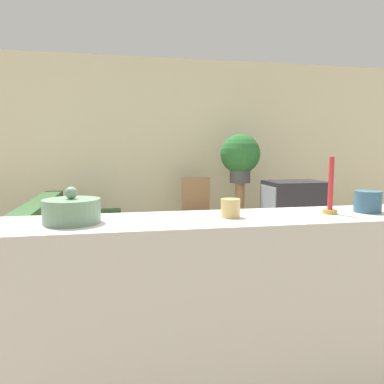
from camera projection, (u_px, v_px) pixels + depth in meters
ground_plane at (183, 360)px, 2.40m from camera, size 14.00×14.00×0.00m
wall_back at (143, 150)px, 5.60m from camera, size 9.00×0.06×2.70m
couch at (73, 252)px, 3.92m from camera, size 0.92×1.89×0.84m
tv_stand at (294, 238)px, 4.70m from camera, size 0.77×0.58×0.50m
television at (294, 200)px, 4.64m from camera, size 0.71×0.55×0.47m
wooden_chair at (198, 210)px, 5.18m from camera, size 0.44×0.44×0.97m
plant_stand at (239, 214)px, 5.28m from camera, size 0.13×0.13×0.89m
potted_plant at (240, 156)px, 5.18m from camera, size 0.55×0.55×0.68m
foreground_counter at (206, 329)px, 1.73m from camera, size 2.22×0.44×1.04m
decorative_bowl at (72, 211)px, 1.55m from camera, size 0.24×0.24×0.15m
candle_jar at (230, 208)px, 1.69m from camera, size 0.09×0.09×0.08m
candlestick at (330, 195)px, 1.78m from camera, size 0.07×0.07×0.27m
coffee_tin at (368, 202)px, 1.82m from camera, size 0.13×0.13×0.10m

